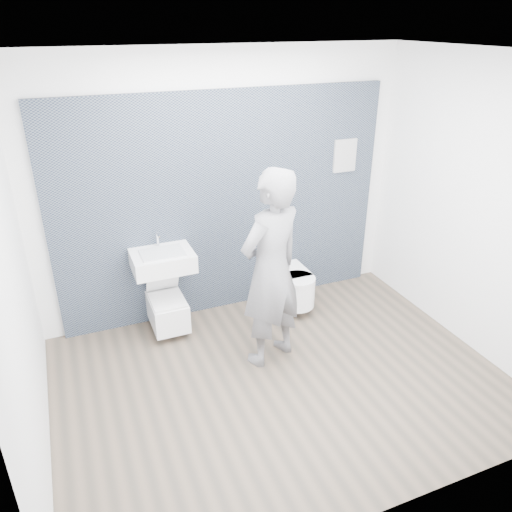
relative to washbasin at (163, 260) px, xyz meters
name	(u,v)px	position (x,y,z in m)	size (l,w,h in m)	color
ground	(281,379)	(0.76, -1.21, -0.82)	(4.00, 4.00, 0.00)	brown
room_shell	(285,201)	(0.76, -1.21, 0.92)	(4.00, 4.00, 4.00)	white
tile_wall	(228,303)	(0.76, 0.26, -0.82)	(3.60, 0.06, 2.40)	black
washbasin	(163,260)	(0.00, 0.00, 0.00)	(0.61, 0.46, 0.46)	white
toilet_square	(168,310)	(0.00, -0.03, -0.57)	(0.36, 0.52, 0.65)	white
toilet_rounded	(293,286)	(1.42, -0.10, -0.54)	(0.39, 0.66, 0.35)	white
info_placard	(335,283)	(2.18, 0.21, -0.82)	(0.28, 0.03, 0.37)	silver
visitor	(271,270)	(0.81, -0.85, 0.14)	(0.70, 0.46, 1.91)	slate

